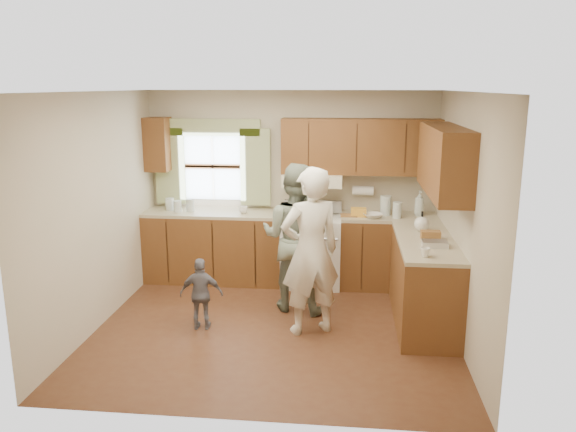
# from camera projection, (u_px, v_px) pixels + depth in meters

# --- Properties ---
(room) EXTENTS (3.80, 3.80, 3.80)m
(room) POSITION_uv_depth(u_px,v_px,m) (274.00, 215.00, 5.79)
(room) COLOR #4E2818
(room) RESTS_ON ground
(kitchen_fixtures) EXTENTS (3.80, 2.25, 2.15)m
(kitchen_fixtures) POSITION_uv_depth(u_px,v_px,m) (335.00, 229.00, 6.87)
(kitchen_fixtures) COLOR #41220D
(kitchen_fixtures) RESTS_ON ground
(stove) EXTENTS (0.76, 0.67, 1.07)m
(stove) POSITION_uv_depth(u_px,v_px,m) (311.00, 249.00, 7.33)
(stove) COLOR silver
(stove) RESTS_ON ground
(woman_left) EXTENTS (0.77, 0.66, 1.77)m
(woman_left) POSITION_uv_depth(u_px,v_px,m) (310.00, 252.00, 5.79)
(woman_left) COLOR silver
(woman_left) RESTS_ON ground
(woman_right) EXTENTS (0.98, 0.85, 1.71)m
(woman_right) POSITION_uv_depth(u_px,v_px,m) (296.00, 238.00, 6.43)
(woman_right) COLOR #223C2A
(woman_right) RESTS_ON ground
(child) EXTENTS (0.47, 0.23, 0.79)m
(child) POSITION_uv_depth(u_px,v_px,m) (201.00, 294.00, 5.97)
(child) COLOR slate
(child) RESTS_ON ground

